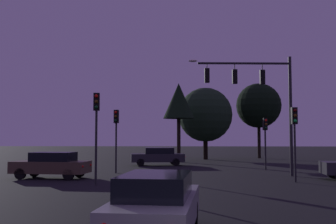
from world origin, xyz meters
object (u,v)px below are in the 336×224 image
car_nearside_lane (157,205)px  tree_behind_sign (259,106)px  traffic_light_corner_left (265,133)px  traffic_signal_mast_arm (259,91)px  traffic_light_median (116,128)px  tree_right_cluster (179,101)px  car_crossing_right (51,165)px  car_far_lane (158,156)px  traffic_light_corner_right (96,120)px  tree_left_far (205,115)px  traffic_light_far_side (295,129)px

car_nearside_lane → tree_behind_sign: bearing=76.7°
traffic_light_corner_left → tree_behind_sign: size_ratio=0.44×
traffic_signal_mast_arm → traffic_light_median: 9.69m
traffic_signal_mast_arm → tree_right_cluster: bearing=110.6°
car_crossing_right → tree_behind_sign: (16.17, 24.24, 5.33)m
traffic_light_corner_left → traffic_light_median: bearing=-163.4°
car_nearside_lane → car_far_lane: size_ratio=1.00×
traffic_light_corner_right → tree_behind_sign: (12.85, 27.28, 2.86)m
tree_left_far → traffic_light_far_side: bearing=-80.4°
tree_left_far → traffic_light_corner_left: bearing=-75.2°
traffic_light_corner_left → tree_left_far: (-3.81, 14.43, 2.19)m
traffic_light_far_side → car_crossing_right: 13.85m
tree_behind_sign → traffic_light_corner_right: bearing=-115.2°
traffic_signal_mast_arm → car_crossing_right: size_ratio=1.64×
traffic_light_corner_right → tree_right_cluster: bearing=79.3°
traffic_light_corner_right → tree_left_far: (6.49, 24.31, 1.65)m
tree_left_far → tree_right_cluster: size_ratio=1.02×
traffic_light_far_side → car_far_lane: traffic_light_far_side is taller
car_nearside_lane → car_crossing_right: same height
traffic_light_corner_left → tree_left_far: bearing=104.8°
traffic_signal_mast_arm → car_crossing_right: (-12.36, -2.06, -4.49)m
traffic_light_corner_left → traffic_light_corner_right: (-10.30, -9.88, 0.54)m
traffic_light_corner_right → car_crossing_right: size_ratio=1.02×
traffic_light_corner_left → traffic_signal_mast_arm: bearing=-104.7°
traffic_light_corner_left → tree_left_far: size_ratio=0.48×
tree_behind_sign → car_far_lane: bearing=-129.9°
traffic_light_corner_right → car_nearside_lane: size_ratio=0.97×
tree_left_far → traffic_signal_mast_arm: bearing=-82.4°
car_crossing_right → tree_left_far: size_ratio=0.57×
tree_right_cluster → car_far_lane: bearing=-108.1°
traffic_light_corner_right → car_nearside_lane: (3.92, -10.60, -2.47)m
traffic_signal_mast_arm → car_nearside_lane: traffic_signal_mast_arm is taller
traffic_light_far_side → tree_behind_sign: tree_behind_sign is taller
traffic_light_median → traffic_light_corner_left: bearing=16.6°
traffic_signal_mast_arm → traffic_light_far_side: size_ratio=1.87×
car_far_lane → car_crossing_right: bearing=-115.3°
car_nearside_lane → tree_right_cluster: bearing=90.5°
tree_left_far → tree_right_cluster: bearing=-119.9°
traffic_light_far_side → car_far_lane: 15.21m
traffic_signal_mast_arm → traffic_light_corner_right: (-9.05, -5.10, -2.03)m
tree_behind_sign → tree_left_far: tree_behind_sign is taller
traffic_light_corner_left → tree_right_cluster: size_ratio=0.49×
traffic_signal_mast_arm → tree_behind_sign: tree_behind_sign is taller
car_far_lane → tree_behind_sign: tree_behind_sign is taller
tree_behind_sign → traffic_light_corner_left: bearing=-98.3°
traffic_light_far_side → tree_behind_sign: size_ratio=0.46×
traffic_light_median → car_far_lane: 8.21m
traffic_light_median → tree_left_far: tree_left_far is taller
traffic_light_median → traffic_signal_mast_arm: bearing=-10.1°
car_nearside_lane → car_crossing_right: 15.44m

